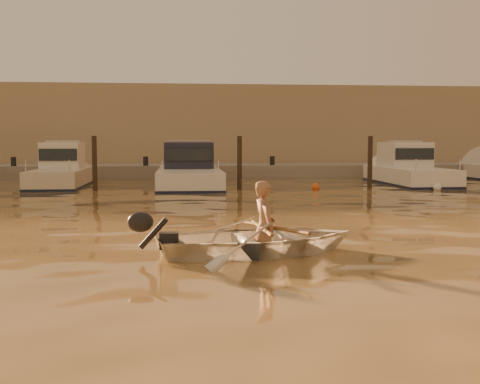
{
  "coord_description": "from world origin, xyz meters",
  "views": [
    {
      "loc": [
        -2.44,
        -8.46,
        1.86
      ],
      "look_at": [
        -1.15,
        4.2,
        0.75
      ],
      "focal_mm": 45.0,
      "sensor_mm": 36.0,
      "label": 1
    }
  ],
  "objects": [
    {
      "name": "moored_boat_4",
      "position": [
        7.23,
        16.0,
        0.62
      ],
      "size": [
        2.15,
        6.66,
        1.75
      ],
      "primitive_type": null,
      "color": "white",
      "rests_on": "ground_plane"
    },
    {
      "name": "fender_c",
      "position": [
        -2.32,
        13.14,
        0.1
      ],
      "size": [
        0.3,
        0.3,
        0.3
      ],
      "primitive_type": "sphere",
      "color": "white",
      "rests_on": "ground_plane"
    },
    {
      "name": "dinghy",
      "position": [
        -1.15,
        1.2,
        0.22
      ],
      "size": [
        3.69,
        2.94,
        0.69
      ],
      "primitive_type": "imported",
      "rotation": [
        0.0,
        0.0,
        1.76
      ],
      "color": "silver",
      "rests_on": "ground_plane"
    },
    {
      "name": "fender_b",
      "position": [
        -6.77,
        13.89,
        0.1
      ],
      "size": [
        0.3,
        0.3,
        0.3
      ],
      "primitive_type": "sphere",
      "color": "orange",
      "rests_on": "ground_plane"
    },
    {
      "name": "fender_d",
      "position": [
        2.63,
        13.53,
        0.1
      ],
      "size": [
        0.3,
        0.3,
        0.3
      ],
      "primitive_type": "sphere",
      "color": "#DF561A",
      "rests_on": "ground_plane"
    },
    {
      "name": "quay",
      "position": [
        0.0,
        21.5,
        0.15
      ],
      "size": [
        52.0,
        4.0,
        1.0
      ],
      "primitive_type": "cube",
      "color": "gray",
      "rests_on": "ground_plane"
    },
    {
      "name": "ground_plane",
      "position": [
        0.0,
        0.0,
        0.0
      ],
      "size": [
        160.0,
        160.0,
        0.0
      ],
      "primitive_type": "plane",
      "color": "brown",
      "rests_on": "ground"
    },
    {
      "name": "moored_boat_1",
      "position": [
        -7.13,
        16.0,
        0.62
      ],
      "size": [
        1.91,
        5.79,
        1.75
      ],
      "primitive_type": null,
      "color": "beige",
      "rests_on": "ground_plane"
    },
    {
      "name": "oar_port",
      "position": [
        -0.91,
        1.25,
        0.42
      ],
      "size": [
        0.86,
        1.96,
        0.13
      ],
      "primitive_type": "cylinder",
      "rotation": [
        1.54,
        0.0,
        0.4
      ],
      "color": "brown",
      "rests_on": "dinghy"
    },
    {
      "name": "waterfront_building",
      "position": [
        0.0,
        27.0,
        2.4
      ],
      "size": [
        46.0,
        7.0,
        4.8
      ],
      "primitive_type": "cube",
      "color": "#9E8466",
      "rests_on": "quay"
    },
    {
      "name": "oar_starboard",
      "position": [
        -1.11,
        1.21,
        0.42
      ],
      "size": [
        0.08,
        2.1,
        0.13
      ],
      "primitive_type": "cylinder",
      "rotation": [
        1.54,
        0.0,
        0.01
      ],
      "color": "brown",
      "rests_on": "dinghy"
    },
    {
      "name": "piling_3",
      "position": [
        4.8,
        13.8,
        0.9
      ],
      "size": [
        0.18,
        0.18,
        2.2
      ],
      "primitive_type": "cylinder",
      "color": "#2D2319",
      "rests_on": "ground_plane"
    },
    {
      "name": "person",
      "position": [
        -1.06,
        1.22,
        0.44
      ],
      "size": [
        0.45,
        0.6,
        1.49
      ],
      "primitive_type": "imported",
      "rotation": [
        0.0,
        0.0,
        1.76
      ],
      "color": "#916448",
      "rests_on": "dinghy"
    },
    {
      "name": "fender_e",
      "position": [
        7.09,
        12.88,
        0.1
      ],
      "size": [
        0.3,
        0.3,
        0.3
      ],
      "primitive_type": "sphere",
      "color": "white",
      "rests_on": "ground_plane"
    },
    {
      "name": "outboard_motor",
      "position": [
        -2.63,
        0.93,
        0.28
      ],
      "size": [
        0.96,
        0.56,
        0.7
      ],
      "primitive_type": null,
      "rotation": [
        0.0,
        0.0,
        0.19
      ],
      "color": "black",
      "rests_on": "dinghy"
    },
    {
      "name": "piling_2",
      "position": [
        -0.2,
        13.8,
        0.9
      ],
      "size": [
        0.18,
        0.18,
        2.2
      ],
      "primitive_type": "cylinder",
      "color": "#2D2319",
      "rests_on": "ground_plane"
    },
    {
      "name": "moored_boat_2",
      "position": [
        -2.05,
        16.0,
        0.62
      ],
      "size": [
        2.45,
        8.14,
        1.75
      ],
      "primitive_type": null,
      "color": "white",
      "rests_on": "ground_plane"
    },
    {
      "name": "piling_1",
      "position": [
        -5.5,
        13.8,
        0.9
      ],
      "size": [
        0.18,
        0.18,
        2.2
      ],
      "primitive_type": "cylinder",
      "color": "#2D2319",
      "rests_on": "ground_plane"
    }
  ]
}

